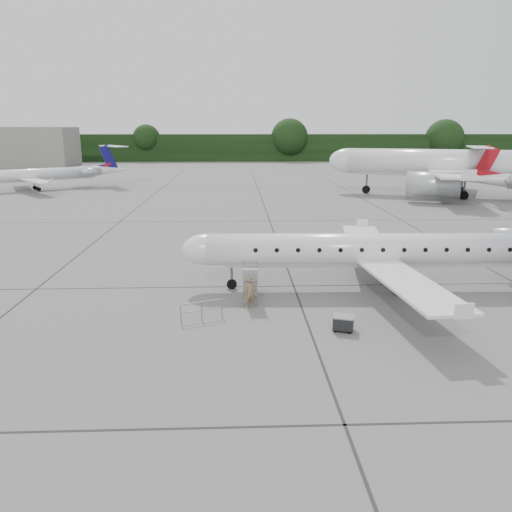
{
  "coord_description": "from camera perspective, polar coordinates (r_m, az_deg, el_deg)",
  "views": [
    {
      "loc": [
        -7.67,
        -23.92,
        9.64
      ],
      "look_at": [
        -6.54,
        4.71,
        2.3
      ],
      "focal_mm": 35.0,
      "sensor_mm": 36.0,
      "label": 1
    }
  ],
  "objects": [
    {
      "name": "safety_railing",
      "position": [
        26.01,
        -6.23,
        -6.29
      ],
      "size": [
        2.09,
        0.85,
        1.0
      ],
      "primitive_type": null,
      "rotation": [
        0.0,
        0.0,
        0.36
      ],
      "color": "gray",
      "rests_on": "ground"
    },
    {
      "name": "bg_regional_left",
      "position": [
        87.71,
        -24.59,
        9.04
      ],
      "size": [
        32.33,
        30.22,
        6.89
      ],
      "primitive_type": null,
      "rotation": [
        0.0,
        0.0,
        0.58
      ],
      "color": "silver",
      "rests_on": "ground"
    },
    {
      "name": "baggage_cart",
      "position": [
        24.98,
        9.95,
        -7.53
      ],
      "size": [
        1.15,
        1.03,
        0.83
      ],
      "primitive_type": null,
      "rotation": [
        0.0,
        0.0,
        -0.3
      ],
      "color": "black",
      "rests_on": "ground"
    },
    {
      "name": "airstair",
      "position": [
        28.62,
        -0.66,
        -3.02
      ],
      "size": [
        0.92,
        2.22,
        2.18
      ],
      "primitive_type": null,
      "rotation": [
        0.0,
        0.0,
        -0.03
      ],
      "color": "silver",
      "rests_on": "ground"
    },
    {
      "name": "ground",
      "position": [
        26.91,
        14.58,
        -7.11
      ],
      "size": [
        320.0,
        320.0,
        0.0
      ],
      "primitive_type": "plane",
      "color": "slate",
      "rests_on": "ground"
    },
    {
      "name": "main_regional_jet",
      "position": [
        31.08,
        14.23,
        2.49
      ],
      "size": [
        27.72,
        20.36,
        6.96
      ],
      "primitive_type": null,
      "rotation": [
        0.0,
        0.0,
        -0.03
      ],
      "color": "silver",
      "rests_on": "ground"
    },
    {
      "name": "passenger",
      "position": [
        27.49,
        -0.67,
        -4.19
      ],
      "size": [
        0.76,
        0.62,
        1.78
      ],
      "primitive_type": "imported",
      "rotation": [
        0.0,
        0.0,
        0.35
      ],
      "color": "brown",
      "rests_on": "ground"
    },
    {
      "name": "bg_narrowbody",
      "position": [
        77.96,
        21.57,
        11.26
      ],
      "size": [
        44.58,
        38.36,
        13.48
      ],
      "primitive_type": null,
      "rotation": [
        0.0,
        0.0,
        -0.35
      ],
      "color": "silver",
      "rests_on": "ground"
    },
    {
      "name": "treeline",
      "position": [
        154.21,
        0.61,
        12.27
      ],
      "size": [
        260.0,
        4.0,
        8.0
      ],
      "primitive_type": "cube",
      "color": "black",
      "rests_on": "ground"
    }
  ]
}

